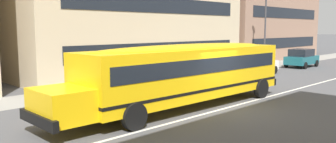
# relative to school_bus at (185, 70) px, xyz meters

# --- Properties ---
(ground_plane) EXTENTS (400.00, 400.00, 0.00)m
(ground_plane) POSITION_rel_school_bus_xyz_m (0.86, -1.38, -1.66)
(ground_plane) COLOR #4C4C4F
(sidewalk_far) EXTENTS (120.00, 3.00, 0.01)m
(sidewalk_far) POSITION_rel_school_bus_xyz_m (0.86, 6.48, -1.65)
(sidewalk_far) COLOR gray
(sidewalk_far) RESTS_ON ground_plane
(lane_centreline) EXTENTS (110.00, 0.16, 0.01)m
(lane_centreline) POSITION_rel_school_bus_xyz_m (0.86, -1.38, -1.65)
(lane_centreline) COLOR silver
(lane_centreline) RESTS_ON ground_plane
(school_bus) EXTENTS (12.51, 3.05, 2.79)m
(school_bus) POSITION_rel_school_bus_xyz_m (0.00, 0.00, 0.00)
(school_bus) COLOR yellow
(school_bus) RESTS_ON ground_plane
(parked_car_teal_by_lamppost) EXTENTS (3.97, 2.01, 1.64)m
(parked_car_teal_by_lamppost) POSITION_rel_school_bus_xyz_m (19.36, 3.54, -0.81)
(parked_car_teal_by_lamppost) COLOR #195B66
(parked_car_teal_by_lamppost) RESTS_ON ground_plane
(parked_car_white_by_hydrant) EXTENTS (3.93, 1.94, 1.64)m
(parked_car_white_by_hydrant) POSITION_rel_school_bus_xyz_m (12.09, 3.82, -0.81)
(parked_car_white_by_hydrant) COLOR silver
(parked_car_white_by_hydrant) RESTS_ON ground_plane
(street_lamp) EXTENTS (0.44, 0.44, 6.80)m
(street_lamp) POSITION_rel_school_bus_xyz_m (16.73, 5.78, 2.66)
(street_lamp) COLOR #38383D
(street_lamp) RESTS_ON ground_plane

